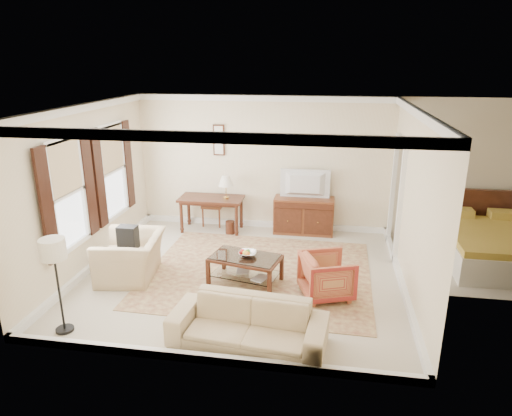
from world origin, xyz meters
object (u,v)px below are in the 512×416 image
(striped_armchair, at_px, (327,274))
(tv, at_px, (305,176))
(sideboard, at_px, (304,215))
(writing_desk, at_px, (211,202))
(club_armchair, at_px, (130,250))
(sofa, at_px, (248,317))
(coffee_table, at_px, (245,262))

(striped_armchair, bearing_deg, tv, -8.49)
(sideboard, height_order, tv, tv)
(writing_desk, relative_size, sideboard, 1.08)
(writing_desk, relative_size, club_armchair, 1.18)
(sofa, bearing_deg, tv, 89.23)
(sideboard, distance_m, club_armchair, 3.83)
(striped_armchair, xyz_separation_m, sofa, (-1.00, -1.46, 0.02))
(coffee_table, xyz_separation_m, club_armchair, (-1.99, -0.10, 0.13))
(tv, relative_size, club_armchair, 0.86)
(club_armchair, relative_size, sofa, 0.56)
(coffee_table, height_order, striped_armchair, striped_armchair)
(writing_desk, height_order, striped_armchair, striped_armchair)
(club_armchair, bearing_deg, coffee_table, 85.52)
(coffee_table, xyz_separation_m, striped_armchair, (1.36, -0.25, 0.01))
(coffee_table, bearing_deg, striped_armchair, -10.47)
(tv, distance_m, coffee_table, 2.77)
(coffee_table, bearing_deg, sideboard, 71.81)
(striped_armchair, relative_size, sofa, 0.38)
(coffee_table, relative_size, striped_armchair, 1.64)
(sideboard, distance_m, striped_armchair, 2.80)
(tv, bearing_deg, striped_armchair, 101.09)
(tv, distance_m, club_armchair, 3.89)
(writing_desk, distance_m, coffee_table, 2.63)
(tv, bearing_deg, club_armchair, 42.56)
(writing_desk, bearing_deg, tv, 4.24)
(writing_desk, bearing_deg, coffee_table, -63.14)
(striped_armchair, bearing_deg, club_armchair, 67.83)
(coffee_table, bearing_deg, writing_desk, 116.86)
(coffee_table, bearing_deg, tv, 71.67)
(writing_desk, xyz_separation_m, tv, (2.00, 0.15, 0.65))
(tv, bearing_deg, sofa, 83.62)
(coffee_table, distance_m, sofa, 1.75)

